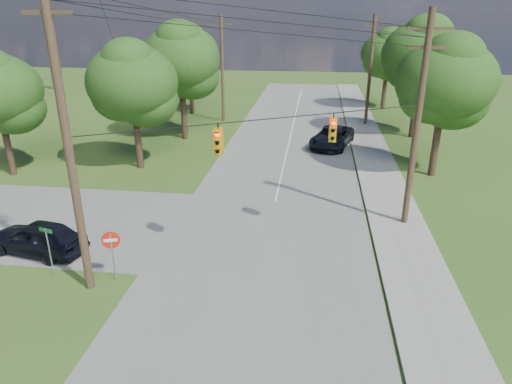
# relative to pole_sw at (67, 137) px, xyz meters

# --- Properties ---
(ground) EXTENTS (140.00, 140.00, 0.00)m
(ground) POSITION_rel_pole_sw_xyz_m (4.60, -0.40, -6.23)
(ground) COLOR #3B5B1E
(ground) RESTS_ON ground
(main_road) EXTENTS (10.00, 100.00, 0.03)m
(main_road) POSITION_rel_pole_sw_xyz_m (6.60, 4.60, -6.21)
(main_road) COLOR gray
(main_road) RESTS_ON ground
(sidewalk_east) EXTENTS (2.60, 100.00, 0.12)m
(sidewalk_east) POSITION_rel_pole_sw_xyz_m (13.30, 4.60, -6.17)
(sidewalk_east) COLOR #A4A199
(sidewalk_east) RESTS_ON ground
(pole_sw) EXTENTS (2.00, 0.32, 12.00)m
(pole_sw) POSITION_rel_pole_sw_xyz_m (0.00, 0.00, 0.00)
(pole_sw) COLOR brown
(pole_sw) RESTS_ON ground
(pole_ne) EXTENTS (2.00, 0.32, 10.50)m
(pole_ne) POSITION_rel_pole_sw_xyz_m (13.50, 7.60, -0.76)
(pole_ne) COLOR brown
(pole_ne) RESTS_ON ground
(pole_north_e) EXTENTS (2.00, 0.32, 10.00)m
(pole_north_e) POSITION_rel_pole_sw_xyz_m (13.50, 29.60, -1.10)
(pole_north_e) COLOR brown
(pole_north_e) RESTS_ON ground
(pole_north_w) EXTENTS (2.00, 0.32, 10.00)m
(pole_north_w) POSITION_rel_pole_sw_xyz_m (-0.40, 29.60, -1.10)
(pole_north_w) COLOR brown
(pole_north_w) RESTS_ON ground
(power_lines) EXTENTS (13.93, 29.62, 4.93)m
(power_lines) POSITION_rel_pole_sw_xyz_m (6.10, 11.14, 2.93)
(power_lines) COLOR black
(power_lines) RESTS_ON ground
(traffic_signals) EXTENTS (4.91, 3.27, 1.05)m
(traffic_signals) POSITION_rel_pole_sw_xyz_m (7.15, 4.03, -0.73)
(traffic_signals) COLOR orange
(traffic_signals) RESTS_ON ground
(tree_w_near) EXTENTS (6.00, 6.00, 8.40)m
(tree_w_near) POSITION_rel_pole_sw_xyz_m (-3.40, 14.60, -0.30)
(tree_w_near) COLOR #483124
(tree_w_near) RESTS_ON ground
(tree_w_mid) EXTENTS (6.40, 6.40, 9.22)m
(tree_w_mid) POSITION_rel_pole_sw_xyz_m (-2.40, 22.60, 0.35)
(tree_w_mid) COLOR #483124
(tree_w_mid) RESTS_ON ground
(tree_w_far) EXTENTS (6.00, 6.00, 8.73)m
(tree_w_far) POSITION_rel_pole_sw_xyz_m (-4.40, 32.60, 0.02)
(tree_w_far) COLOR #483124
(tree_w_far) RESTS_ON ground
(tree_e_near) EXTENTS (6.20, 6.20, 8.81)m
(tree_e_near) POSITION_rel_pole_sw_xyz_m (16.60, 15.60, 0.02)
(tree_e_near) COLOR #483124
(tree_e_near) RESTS_ON ground
(tree_e_mid) EXTENTS (6.60, 6.60, 9.64)m
(tree_e_mid) POSITION_rel_pole_sw_xyz_m (17.10, 25.60, 0.68)
(tree_e_mid) COLOR #483124
(tree_e_mid) RESTS_ON ground
(tree_e_far) EXTENTS (5.80, 5.80, 8.32)m
(tree_e_far) POSITION_rel_pole_sw_xyz_m (16.10, 37.60, -0.31)
(tree_e_far) COLOR #483124
(tree_e_far) RESTS_ON ground
(car_cross_dark) EXTENTS (4.81, 2.65, 1.55)m
(car_cross_dark) POSITION_rel_pole_sw_xyz_m (-3.55, 2.30, -5.42)
(car_cross_dark) COLOR black
(car_cross_dark) RESTS_ON cross_road
(car_main_north) EXTENTS (4.08, 6.20, 1.58)m
(car_main_north) POSITION_rel_pole_sw_xyz_m (10.10, 21.62, -5.41)
(car_main_north) COLOR black
(car_main_north) RESTS_ON main_road
(do_not_enter_sign) EXTENTS (0.72, 0.26, 2.24)m
(do_not_enter_sign) POSITION_rel_pole_sw_xyz_m (0.82, 0.60, -4.59)
(do_not_enter_sign) COLOR gray
(do_not_enter_sign) RESTS_ON ground
(street_name_sign) EXTENTS (0.66, 0.22, 2.26)m
(street_name_sign) POSITION_rel_pole_sw_xyz_m (-1.84, 0.51, -4.75)
(street_name_sign) COLOR gray
(street_name_sign) RESTS_ON ground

